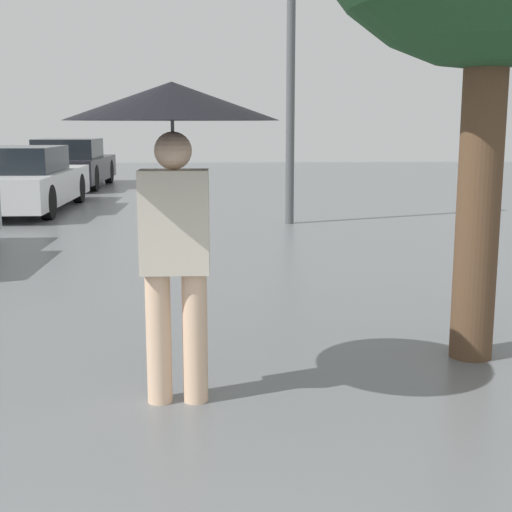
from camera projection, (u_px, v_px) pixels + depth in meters
pedestrian at (173, 140)px, 3.97m from camera, size 1.20×1.20×1.85m
parked_car_third at (22, 181)px, 13.48m from camera, size 1.73×4.41×1.22m
parked_car_farthest at (70, 165)px, 18.55m from camera, size 1.77×4.04×1.26m
street_lamp at (291, 63)px, 11.37m from camera, size 0.25×0.25×4.69m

